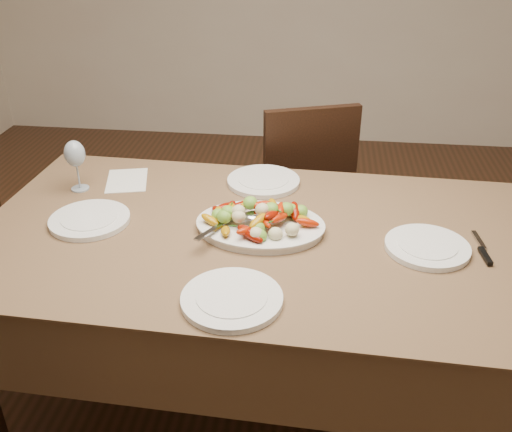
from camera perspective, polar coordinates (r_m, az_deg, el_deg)
The scene contains 12 objects.
dining_table at distance 2.08m, azimuth -0.00°, elevation -10.70°, with size 1.84×1.04×0.76m, color brown.
chair_far at distance 2.77m, azimuth 4.09°, elevation 2.60°, with size 0.42×0.42×0.95m, color black, non-canonical shape.
serving_platter at distance 1.86m, azimuth 0.43°, elevation -1.13°, with size 0.41×0.30×0.02m, color white.
roasted_vegetables at distance 1.84m, azimuth 0.44°, elevation 0.41°, with size 0.34×0.23×0.09m, color #730E02, non-canonical shape.
serving_spoon at distance 1.82m, azimuth -1.76°, elevation -0.54°, with size 0.28×0.06×0.03m, color #9EA0A8, non-canonical shape.
plate_left at distance 1.99m, azimuth -16.29°, elevation -0.38°, with size 0.27×0.27×0.02m, color white.
plate_right at distance 1.84m, azimuth 16.74°, elevation -3.00°, with size 0.26×0.26×0.02m, color white.
plate_far at distance 2.18m, azimuth 0.75°, elevation 3.49°, with size 0.28×0.28×0.02m, color white.
plate_near at distance 1.55m, azimuth -2.43°, elevation -8.31°, with size 0.28×0.28×0.02m, color white.
wine_glass at distance 2.20m, azimuth -17.53°, elevation 4.97°, with size 0.08×0.08×0.20m, color #8C99A5, non-canonical shape.
menu_card at distance 2.26m, azimuth -12.78°, elevation 3.49°, with size 0.15×0.21×0.00m, color silver.
table_knife at distance 1.89m, azimuth 21.67°, elevation -3.12°, with size 0.02×0.20×0.01m, color #9EA0A8, non-canonical shape.
Camera 1 is at (0.15, -1.41, 1.71)m, focal length 40.00 mm.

